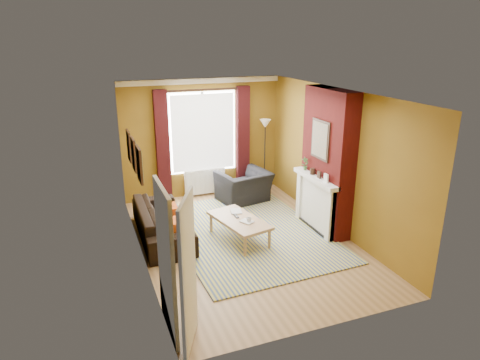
{
  "coord_description": "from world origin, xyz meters",
  "views": [
    {
      "loc": [
        -2.7,
        -6.83,
        3.73
      ],
      "look_at": [
        0.0,
        0.25,
        1.15
      ],
      "focal_mm": 32.0,
      "sensor_mm": 36.0,
      "label": 1
    }
  ],
  "objects_px": {
    "armchair": "(244,187)",
    "floor_lamp": "(265,135)",
    "sofa": "(162,221)",
    "wicker_stool": "(238,189)",
    "coffee_table": "(239,221)"
  },
  "relations": [
    {
      "from": "coffee_table",
      "to": "wicker_stool",
      "type": "height_order",
      "value": "coffee_table"
    },
    {
      "from": "coffee_table",
      "to": "wicker_stool",
      "type": "distance_m",
      "value": 2.32
    },
    {
      "from": "armchair",
      "to": "wicker_stool",
      "type": "height_order",
      "value": "armchair"
    },
    {
      "from": "coffee_table",
      "to": "floor_lamp",
      "type": "distance_m",
      "value": 2.99
    },
    {
      "from": "armchair",
      "to": "floor_lamp",
      "type": "bearing_deg",
      "value": -158.79
    },
    {
      "from": "sofa",
      "to": "wicker_stool",
      "type": "xyz_separation_m",
      "value": [
        2.13,
        1.49,
        -0.13
      ]
    },
    {
      "from": "sofa",
      "to": "floor_lamp",
      "type": "xyz_separation_m",
      "value": [
        2.89,
        1.67,
        1.11
      ]
    },
    {
      "from": "wicker_stool",
      "to": "floor_lamp",
      "type": "bearing_deg",
      "value": 12.76
    },
    {
      "from": "sofa",
      "to": "wicker_stool",
      "type": "height_order",
      "value": "sofa"
    },
    {
      "from": "armchair",
      "to": "coffee_table",
      "type": "bearing_deg",
      "value": 54.82
    },
    {
      "from": "armchair",
      "to": "coffee_table",
      "type": "height_order",
      "value": "armchair"
    },
    {
      "from": "armchair",
      "to": "sofa",
      "type": "bearing_deg",
      "value": 17.59
    },
    {
      "from": "coffee_table",
      "to": "wicker_stool",
      "type": "xyz_separation_m",
      "value": [
        0.8,
        2.16,
        -0.2
      ]
    },
    {
      "from": "armchair",
      "to": "floor_lamp",
      "type": "relative_size",
      "value": 0.61
    },
    {
      "from": "wicker_stool",
      "to": "sofa",
      "type": "bearing_deg",
      "value": -144.95
    }
  ]
}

